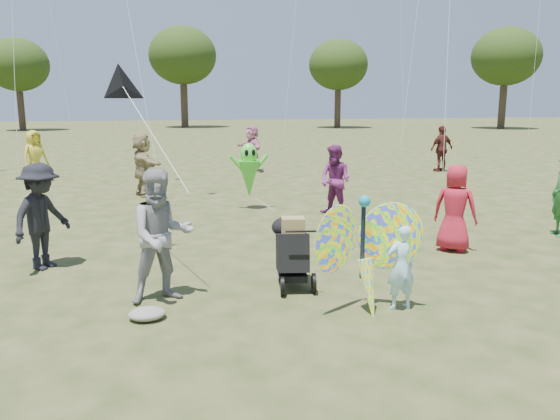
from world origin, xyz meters
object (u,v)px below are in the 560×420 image
at_px(crowd_b, 41,217).
at_px(adult_man, 162,236).
at_px(crowd_g, 35,156).
at_px(jogging_stroller, 291,247).
at_px(crowd_a, 455,208).
at_px(crowd_j, 252,148).
at_px(alien_kite, 249,173).
at_px(crowd_d, 143,165).
at_px(crowd_h, 442,149).
at_px(butterfly_kite, 365,254).
at_px(child_girl, 401,267).
at_px(crowd_e, 335,180).

bearing_deg(crowd_b, adult_man, -102.50).
relative_size(crowd_g, jogging_stroller, 1.65).
distance_m(crowd_a, crowd_b, 7.35).
distance_m(crowd_j, alien_kite, 8.14).
height_order(crowd_d, crowd_h, crowd_d).
distance_m(crowd_b, crowd_d, 7.22).
distance_m(crowd_g, crowd_h, 15.38).
bearing_deg(crowd_d, crowd_j, -58.40).
distance_m(butterfly_kite, alien_kite, 7.40).
relative_size(child_girl, adult_man, 0.63).
relative_size(crowd_h, butterfly_kite, 1.03).
distance_m(crowd_a, crowd_g, 14.89).
xyz_separation_m(butterfly_kite, alien_kite, (-0.19, 7.40, 0.16)).
bearing_deg(crowd_h, crowd_d, 2.51).
relative_size(adult_man, alien_kite, 1.08).
bearing_deg(crowd_a, crowd_e, -30.42).
bearing_deg(crowd_j, crowd_d, -56.80).
bearing_deg(alien_kite, jogging_stroller, -94.55).
xyz_separation_m(crowd_d, crowd_e, (4.63, -4.00, -0.08)).
xyz_separation_m(crowd_g, alien_kite, (6.37, -6.64, 0.06)).
relative_size(crowd_g, butterfly_kite, 1.02).
distance_m(child_girl, adult_man, 3.31).
distance_m(crowd_h, crowd_j, 7.66).
bearing_deg(butterfly_kite, crowd_e, 74.20).
bearing_deg(child_girl, alien_kite, -89.86).
relative_size(crowd_b, jogging_stroller, 1.63).
bearing_deg(butterfly_kite, crowd_h, 56.64).
bearing_deg(crowd_d, crowd_h, -93.59).
xyz_separation_m(crowd_b, alien_kite, (4.32, 4.29, 0.08)).
bearing_deg(jogging_stroller, crowd_g, 125.42).
bearing_deg(crowd_h, child_girl, 45.34).
relative_size(crowd_g, alien_kite, 1.04).
bearing_deg(crowd_g, crowd_j, -32.74).
bearing_deg(jogging_stroller, butterfly_kite, -50.61).
xyz_separation_m(crowd_d, butterfly_kite, (2.89, -10.15, -0.14)).
relative_size(crowd_j, alien_kite, 1.06).
xyz_separation_m(child_girl, crowd_h, (8.29, 13.38, 0.33)).
relative_size(crowd_d, butterfly_kite, 1.06).
distance_m(adult_man, jogging_stroller, 1.95).
xyz_separation_m(child_girl, crowd_j, (0.89, 15.40, 0.33)).
xyz_separation_m(adult_man, crowd_g, (-3.97, 12.97, -0.03)).
xyz_separation_m(child_girl, crowd_a, (2.30, 2.48, 0.23)).
height_order(crowd_a, crowd_b, crowd_b).
relative_size(crowd_a, jogging_stroller, 1.50).
bearing_deg(adult_man, crowd_j, 62.93).
height_order(child_girl, crowd_a, crowd_a).
bearing_deg(crowd_a, crowd_d, -10.15).
height_order(crowd_j, jogging_stroller, crowd_j).
xyz_separation_m(crowd_a, alien_kite, (-3.01, 4.93, 0.15)).
bearing_deg(crowd_b, jogging_stroller, -81.66).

